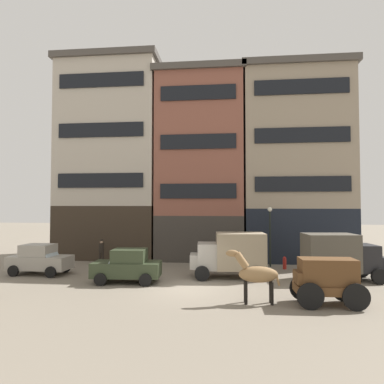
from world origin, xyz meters
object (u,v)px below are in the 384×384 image
object	(u,v)px
cargo_wagon	(326,278)
sedan_light	(127,266)
sedan_dark	(40,259)
fire_hydrant_curbside	(285,263)
pedestrian_officer	(101,251)
delivery_truck_far	(230,253)
draft_horse	(256,274)
streetlamp_curbside	(270,228)
delivery_truck_near	(340,255)

from	to	relation	value
cargo_wagon	sedan_light	size ratio (longest dim) A/B	0.78
sedan_dark	fire_hydrant_curbside	distance (m)	15.64
sedan_dark	pedestrian_officer	bearing A→B (deg)	56.53
pedestrian_officer	fire_hydrant_curbside	xyz separation A→B (m)	(12.79, -0.45, -0.55)
sedan_light	fire_hydrant_curbside	bearing A→B (deg)	27.91
sedan_dark	sedan_light	distance (m)	6.22
delivery_truck_far	draft_horse	bearing A→B (deg)	-78.31
cargo_wagon	sedan_light	distance (m)	10.22
sedan_dark	streetlamp_curbside	world-z (taller)	streetlamp_curbside
streetlamp_curbside	sedan_light	bearing A→B (deg)	-145.68
cargo_wagon	sedan_dark	distance (m)	16.43
sedan_light	pedestrian_officer	distance (m)	6.41
fire_hydrant_curbside	delivery_truck_far	bearing A→B (deg)	-139.47
delivery_truck_far	streetlamp_curbside	size ratio (longest dim) A/B	1.08
streetlamp_curbside	delivery_truck_far	bearing A→B (deg)	-125.20
delivery_truck_near	fire_hydrant_curbside	size ratio (longest dim) A/B	5.41
draft_horse	sedan_light	bearing A→B (deg)	153.85
pedestrian_officer	draft_horse	bearing A→B (deg)	-40.20
draft_horse	sedan_dark	bearing A→B (deg)	158.97
draft_horse	sedan_dark	size ratio (longest dim) A/B	0.62
cargo_wagon	sedan_light	xyz separation A→B (m)	(-9.67, 3.30, -0.23)
delivery_truck_far	sedan_dark	xyz separation A→B (m)	(-11.67, -0.23, -0.51)
draft_horse	delivery_truck_far	world-z (taller)	delivery_truck_far
fire_hydrant_curbside	draft_horse	bearing A→B (deg)	-107.20
fire_hydrant_curbside	streetlamp_curbside	bearing A→B (deg)	134.16
sedan_light	streetlamp_curbside	size ratio (longest dim) A/B	0.92
streetlamp_curbside	fire_hydrant_curbside	bearing A→B (deg)	-45.84
pedestrian_officer	sedan_dark	bearing A→B (deg)	-123.47
delivery_truck_far	sedan_dark	world-z (taller)	delivery_truck_far
cargo_wagon	draft_horse	distance (m)	2.95
cargo_wagon	fire_hydrant_curbside	xyz separation A→B (m)	(-0.41, 8.21, -0.72)
streetlamp_curbside	fire_hydrant_curbside	xyz separation A→B (m)	(0.83, -0.85, -2.24)
sedan_light	streetlamp_curbside	bearing A→B (deg)	34.32
delivery_truck_near	streetlamp_curbside	bearing A→B (deg)	130.58
sedan_dark	fire_hydrant_curbside	xyz separation A→B (m)	(15.28, 3.31, -0.49)
sedan_light	sedan_dark	bearing A→B (deg)	165.14
draft_horse	fire_hydrant_curbside	xyz separation A→B (m)	(2.54, 8.21, -0.84)
draft_horse	delivery_truck_far	distance (m)	5.24
sedan_dark	pedestrian_officer	distance (m)	4.51
cargo_wagon	streetlamp_curbside	distance (m)	9.27
pedestrian_officer	streetlamp_curbside	world-z (taller)	streetlamp_curbside
sedan_dark	pedestrian_officer	world-z (taller)	sedan_dark
draft_horse	cargo_wagon	bearing A→B (deg)	0.02
delivery_truck_near	sedan_dark	world-z (taller)	delivery_truck_near
cargo_wagon	sedan_light	bearing A→B (deg)	161.17
pedestrian_officer	cargo_wagon	bearing A→B (deg)	-33.27
streetlamp_curbside	fire_hydrant_curbside	distance (m)	2.54
draft_horse	sedan_dark	xyz separation A→B (m)	(-12.74, 4.90, -0.36)
delivery_truck_far	streetlamp_curbside	bearing A→B (deg)	54.80
draft_horse	delivery_truck_near	xyz separation A→B (m)	(5.13, 5.07, 0.15)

